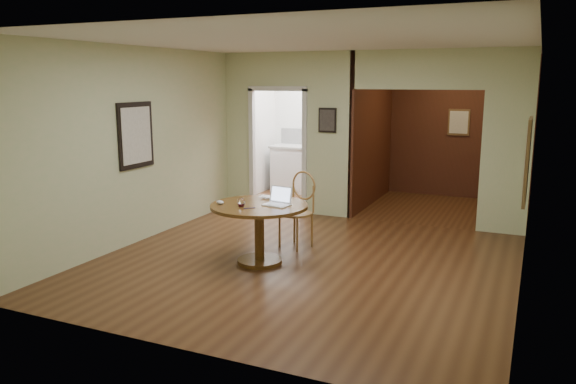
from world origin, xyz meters
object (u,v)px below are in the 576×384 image
at_px(dining_table, 259,220).
at_px(open_laptop, 279,200).
at_px(chair, 299,205).
at_px(closed_laptop, 271,198).

height_order(dining_table, open_laptop, open_laptop).
bearing_deg(dining_table, open_laptop, 23.18).
distance_m(chair, closed_laptop, 0.59).
height_order(open_laptop, closed_laptop, open_laptop).
relative_size(chair, open_laptop, 3.09).
relative_size(dining_table, chair, 1.16).
bearing_deg(chair, dining_table, -83.66).
bearing_deg(closed_laptop, chair, 72.31).
relative_size(dining_table, open_laptop, 3.58).
bearing_deg(chair, closed_laptop, -89.11).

